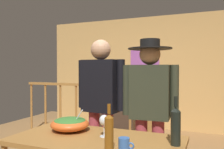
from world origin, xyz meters
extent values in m
cube|color=tan|center=(0.00, 2.71, 1.27)|extent=(5.36, 0.10, 2.53)
cube|color=#9D53A5|center=(-0.25, 2.65, 1.52)|extent=(0.67, 0.03, 0.64)
cylinder|color=#9E6B33|center=(-2.43, 1.40, 0.51)|extent=(0.04, 0.04, 1.01)
cylinder|color=#9E6B33|center=(-2.06, 1.40, 0.51)|extent=(0.04, 0.04, 1.01)
cylinder|color=#9E6B33|center=(-1.68, 1.40, 0.51)|extent=(0.04, 0.04, 1.01)
cylinder|color=#9E6B33|center=(-1.31, 1.40, 0.51)|extent=(0.04, 0.04, 1.01)
cylinder|color=#9E6B33|center=(-0.93, 1.40, 0.51)|extent=(0.04, 0.04, 1.01)
cylinder|color=#9E6B33|center=(-0.56, 1.40, 0.51)|extent=(0.04, 0.04, 1.01)
cylinder|color=#9E6B33|center=(-0.18, 1.40, 0.51)|extent=(0.04, 0.04, 1.01)
cylinder|color=#9E6B33|center=(0.19, 1.40, 0.51)|extent=(0.04, 0.04, 1.01)
cube|color=#9E6B33|center=(-1.12, 1.40, 1.04)|extent=(2.70, 0.07, 0.05)
cube|color=#9E6B33|center=(0.19, 1.40, 0.56)|extent=(0.10, 0.10, 1.11)
cube|color=#38281E|center=(-0.83, 2.36, 0.21)|extent=(0.90, 0.40, 0.41)
cube|color=black|center=(-0.83, 2.36, 0.42)|extent=(0.20, 0.12, 0.02)
cylinder|color=black|center=(-0.83, 2.36, 0.47)|extent=(0.03, 0.03, 0.08)
cube|color=black|center=(-0.83, 2.33, 0.72)|extent=(0.69, 0.06, 0.41)
cube|color=black|center=(-0.83, 2.31, 0.72)|extent=(0.64, 0.01, 0.37)
cube|color=#9E6B33|center=(0.26, -0.84, 0.74)|extent=(1.44, 0.74, 0.04)
ellipsoid|color=#DB5B23|center=(-0.07, -0.72, 0.82)|extent=(0.36, 0.36, 0.12)
ellipsoid|color=#38702D|center=(-0.07, -0.72, 0.85)|extent=(0.30, 0.30, 0.06)
cylinder|color=silver|center=(0.00, -0.72, 0.88)|extent=(0.13, 0.01, 0.18)
cylinder|color=silver|center=(0.31, -0.78, 0.76)|extent=(0.08, 0.08, 0.01)
cylinder|color=silver|center=(0.31, -0.78, 0.82)|extent=(0.01, 0.01, 0.10)
ellipsoid|color=silver|center=(0.31, -0.78, 0.90)|extent=(0.08, 0.08, 0.09)
cylinder|color=black|center=(0.91, -0.77, 0.89)|extent=(0.08, 0.08, 0.26)
cone|color=black|center=(0.91, -0.77, 1.04)|extent=(0.08, 0.08, 0.03)
cylinder|color=black|center=(0.91, -0.77, 1.09)|extent=(0.03, 0.03, 0.08)
cylinder|color=brown|center=(0.49, -1.09, 0.88)|extent=(0.07, 0.07, 0.24)
cone|color=brown|center=(0.49, -1.09, 1.01)|extent=(0.07, 0.07, 0.03)
cylinder|color=brown|center=(0.49, -1.09, 1.06)|extent=(0.02, 0.02, 0.07)
cylinder|color=#3866B2|center=(0.60, -1.09, 0.81)|extent=(0.08, 0.08, 0.11)
torus|color=#3866B2|center=(0.65, -1.09, 0.82)|extent=(0.05, 0.01, 0.05)
cylinder|color=#9E3842|center=(0.06, -0.14, 0.42)|extent=(0.13, 0.13, 0.85)
cylinder|color=#9E3842|center=(-0.12, -0.13, 0.42)|extent=(0.13, 0.13, 0.85)
cube|color=black|center=(-0.03, -0.14, 1.15)|extent=(0.43, 0.25, 0.60)
cylinder|color=black|center=(0.23, -0.16, 1.16)|extent=(0.09, 0.09, 0.57)
cylinder|color=black|center=(-0.29, -0.12, 1.16)|extent=(0.09, 0.09, 0.57)
sphere|color=tan|center=(-0.03, -0.14, 1.57)|extent=(0.23, 0.23, 0.23)
cube|color=#2D3323|center=(0.55, -0.14, 1.10)|extent=(0.43, 0.25, 0.58)
cylinder|color=#2D3323|center=(0.80, -0.12, 1.11)|extent=(0.09, 0.09, 0.55)
cylinder|color=#2D3323|center=(0.29, -0.16, 1.11)|extent=(0.09, 0.09, 0.55)
sphere|color=#D8A884|center=(0.55, -0.14, 1.50)|extent=(0.22, 0.22, 0.22)
cylinder|color=black|center=(0.55, -0.14, 1.56)|extent=(0.47, 0.47, 0.01)
cylinder|color=black|center=(0.55, -0.14, 1.61)|extent=(0.21, 0.21, 0.10)
camera|label=1|loc=(1.15, -2.60, 1.34)|focal=37.72mm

